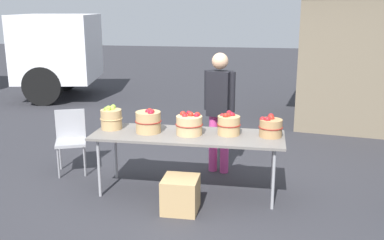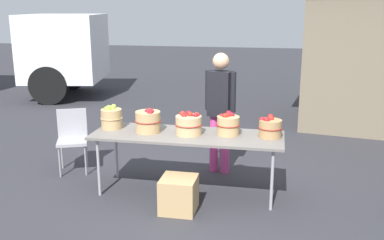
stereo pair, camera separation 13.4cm
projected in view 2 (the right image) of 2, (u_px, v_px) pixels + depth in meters
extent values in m
plane|color=#2D2D33|center=(187.00, 192.00, 5.47)|extent=(40.00, 40.00, 0.00)
cube|color=slate|center=(187.00, 135.00, 5.29)|extent=(2.30, 0.76, 0.03)
cylinder|color=#99999E|center=(99.00, 167.00, 5.29)|extent=(0.04, 0.04, 0.72)
cylinder|color=#99999E|center=(272.00, 180.00, 4.90)|extent=(0.04, 0.04, 0.72)
cylinder|color=#99999E|center=(116.00, 152.00, 5.86)|extent=(0.04, 0.04, 0.72)
cylinder|color=#99999E|center=(273.00, 162.00, 5.47)|extent=(0.04, 0.04, 0.72)
cylinder|color=tan|center=(112.00, 119.00, 5.51)|extent=(0.26, 0.26, 0.25)
torus|color=tan|center=(112.00, 118.00, 5.51)|extent=(0.28, 0.28, 0.01)
sphere|color=#9EC647|center=(110.00, 109.00, 5.54)|extent=(0.08, 0.08, 0.08)
sphere|color=#9EC647|center=(112.00, 108.00, 5.50)|extent=(0.07, 0.07, 0.07)
sphere|color=#7AA833|center=(107.00, 109.00, 5.45)|extent=(0.07, 0.07, 0.07)
sphere|color=#8CB738|center=(113.00, 109.00, 5.52)|extent=(0.07, 0.07, 0.07)
sphere|color=#8CB738|center=(114.00, 106.00, 5.57)|extent=(0.06, 0.06, 0.06)
sphere|color=#8CB738|center=(109.00, 108.00, 5.47)|extent=(0.07, 0.07, 0.07)
sphere|color=#9EC647|center=(107.00, 111.00, 5.45)|extent=(0.08, 0.08, 0.08)
cylinder|color=tan|center=(148.00, 122.00, 5.35)|extent=(0.30, 0.30, 0.26)
torus|color=maroon|center=(148.00, 121.00, 5.35)|extent=(0.32, 0.32, 0.01)
sphere|color=maroon|center=(148.00, 112.00, 5.32)|extent=(0.08, 0.08, 0.08)
sphere|color=maroon|center=(148.00, 113.00, 5.32)|extent=(0.07, 0.07, 0.07)
sphere|color=#B22319|center=(149.00, 111.00, 5.33)|extent=(0.07, 0.07, 0.07)
sphere|color=maroon|center=(151.00, 112.00, 5.30)|extent=(0.08, 0.08, 0.08)
sphere|color=maroon|center=(150.00, 113.00, 5.25)|extent=(0.07, 0.07, 0.07)
sphere|color=maroon|center=(150.00, 112.00, 5.32)|extent=(0.08, 0.08, 0.08)
cylinder|color=tan|center=(189.00, 125.00, 5.25)|extent=(0.31, 0.31, 0.23)
torus|color=maroon|center=(189.00, 124.00, 5.25)|extent=(0.33, 0.33, 0.01)
sphere|color=#B22319|center=(190.00, 115.00, 5.23)|extent=(0.07, 0.07, 0.07)
sphere|color=maroon|center=(184.00, 116.00, 5.22)|extent=(0.07, 0.07, 0.07)
sphere|color=#B22319|center=(182.00, 114.00, 5.29)|extent=(0.08, 0.08, 0.08)
sphere|color=#B22319|center=(197.00, 115.00, 5.25)|extent=(0.08, 0.08, 0.08)
sphere|color=maroon|center=(196.00, 116.00, 5.21)|extent=(0.06, 0.06, 0.06)
sphere|color=maroon|center=(188.00, 113.00, 5.32)|extent=(0.06, 0.06, 0.06)
cylinder|color=tan|center=(228.00, 126.00, 5.24)|extent=(0.27, 0.27, 0.23)
torus|color=maroon|center=(228.00, 125.00, 5.23)|extent=(0.29, 0.29, 0.01)
sphere|color=maroon|center=(228.00, 115.00, 5.25)|extent=(0.06, 0.06, 0.06)
sphere|color=#B22319|center=(225.00, 116.00, 5.18)|extent=(0.07, 0.07, 0.07)
sphere|color=maroon|center=(232.00, 116.00, 5.24)|extent=(0.07, 0.07, 0.07)
sphere|color=maroon|center=(229.00, 113.00, 5.30)|extent=(0.07, 0.07, 0.07)
sphere|color=#B22319|center=(227.00, 116.00, 5.21)|extent=(0.07, 0.07, 0.07)
sphere|color=maroon|center=(222.00, 116.00, 5.25)|extent=(0.07, 0.07, 0.07)
sphere|color=maroon|center=(231.00, 115.00, 5.24)|extent=(0.07, 0.07, 0.07)
cylinder|color=#A87F51|center=(270.00, 128.00, 5.15)|extent=(0.27, 0.27, 0.21)
torus|color=maroon|center=(270.00, 128.00, 5.14)|extent=(0.29, 0.29, 0.01)
sphere|color=#B22319|center=(271.00, 119.00, 5.14)|extent=(0.07, 0.07, 0.07)
sphere|color=maroon|center=(267.00, 120.00, 5.09)|extent=(0.08, 0.08, 0.08)
sphere|color=maroon|center=(262.00, 120.00, 5.13)|extent=(0.08, 0.08, 0.08)
sphere|color=maroon|center=(271.00, 117.00, 5.18)|extent=(0.07, 0.07, 0.07)
sphere|color=#B22319|center=(271.00, 118.00, 5.15)|extent=(0.07, 0.07, 0.07)
cylinder|color=#CC3F8C|center=(225.00, 145.00, 6.01)|extent=(0.12, 0.12, 0.81)
cylinder|color=#CC3F8C|center=(214.00, 143.00, 6.08)|extent=(0.12, 0.12, 0.81)
cube|color=black|center=(220.00, 94.00, 5.87)|extent=(0.35, 0.29, 0.61)
sphere|color=tan|center=(221.00, 61.00, 5.76)|extent=(0.22, 0.22, 0.22)
cylinder|color=black|center=(233.00, 92.00, 5.79)|extent=(0.08, 0.08, 0.54)
cylinder|color=black|center=(208.00, 90.00, 5.94)|extent=(0.08, 0.08, 0.54)
cube|color=silver|center=(65.00, 47.00, 11.00)|extent=(2.16, 2.40, 1.60)
cube|color=black|center=(98.00, 34.00, 10.92)|extent=(0.37, 1.74, 0.80)
cylinder|color=black|center=(71.00, 73.00, 12.13)|extent=(0.94, 0.44, 0.90)
cylinder|color=black|center=(49.00, 85.00, 10.29)|extent=(0.94, 0.44, 0.90)
cube|color=#99999E|center=(72.00, 141.00, 6.04)|extent=(0.52, 0.52, 0.04)
cube|color=#99999E|center=(72.00, 123.00, 6.15)|extent=(0.38, 0.18, 0.40)
cylinder|color=gray|center=(60.00, 162.00, 5.90)|extent=(0.02, 0.02, 0.42)
cylinder|color=gray|center=(86.00, 161.00, 5.97)|extent=(0.02, 0.02, 0.42)
cylinder|color=gray|center=(62.00, 154.00, 6.22)|extent=(0.02, 0.02, 0.42)
cylinder|color=gray|center=(86.00, 153.00, 6.29)|extent=(0.02, 0.02, 0.42)
cube|color=tan|center=(179.00, 194.00, 4.93)|extent=(0.39, 0.39, 0.39)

